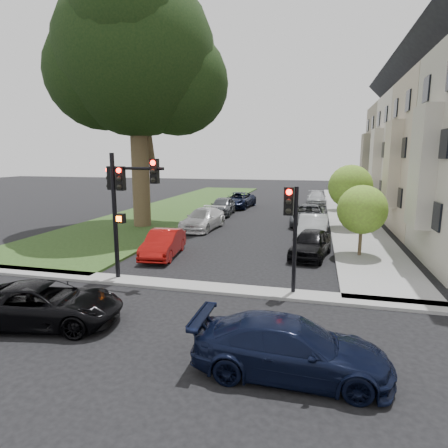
% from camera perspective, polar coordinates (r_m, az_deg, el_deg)
% --- Properties ---
extents(ground, '(140.00, 140.00, 0.00)m').
position_cam_1_polar(ground, '(12.78, -5.57, -12.82)').
color(ground, black).
rests_on(ground, ground).
extents(grass_strip, '(8.00, 44.00, 0.12)m').
position_cam_1_polar(grass_strip, '(37.71, -6.31, 2.70)').
color(grass_strip, '#1F3513').
rests_on(grass_strip, ground).
extents(sidewalk_right, '(3.50, 44.00, 0.12)m').
position_cam_1_polar(sidewalk_right, '(35.51, 18.30, 1.77)').
color(sidewalk_right, gray).
rests_on(sidewalk_right, ground).
extents(sidewalk_cross, '(60.00, 1.00, 0.12)m').
position_cam_1_polar(sidewalk_cross, '(14.52, -2.90, -9.63)').
color(sidewalk_cross, gray).
rests_on(sidewalk_cross, ground).
extents(house_c, '(7.70, 7.55, 15.97)m').
position_cam_1_polar(house_c, '(35.14, 28.57, 12.22)').
color(house_c, beige).
rests_on(house_c, ground).
extents(house_d, '(7.70, 7.55, 15.97)m').
position_cam_1_polar(house_d, '(42.45, 26.04, 11.88)').
color(house_d, gray).
rests_on(house_d, ground).
extents(eucalyptus, '(11.92, 10.81, 16.88)m').
position_cam_1_polar(eucalyptus, '(27.81, -13.41, 23.59)').
color(eucalyptus, '#46321F').
rests_on(eucalyptus, ground).
extents(small_tree_a, '(2.42, 2.42, 3.63)m').
position_cam_1_polar(small_tree_a, '(19.62, 20.31, 2.06)').
color(small_tree_a, '#46321F').
rests_on(small_tree_a, ground).
extents(small_tree_b, '(2.96, 2.96, 4.45)m').
position_cam_1_polar(small_tree_b, '(27.04, 18.70, 5.41)').
color(small_tree_b, '#46321F').
rests_on(small_tree_b, ground).
extents(small_tree_c, '(2.41, 2.41, 3.61)m').
position_cam_1_polar(small_tree_c, '(36.02, 17.54, 5.67)').
color(small_tree_c, '#46321F').
rests_on(small_tree_c, ground).
extents(traffic_signal_main, '(2.51, 0.65, 5.14)m').
position_cam_1_polar(traffic_signal_main, '(15.28, -15.08, 4.45)').
color(traffic_signal_main, black).
rests_on(traffic_signal_main, ground).
extents(traffic_signal_secondary, '(0.51, 0.41, 3.97)m').
position_cam_1_polar(traffic_signal_secondary, '(13.46, 10.27, 0.56)').
color(traffic_signal_secondary, black).
rests_on(traffic_signal_secondary, ground).
extents(car_cross_near, '(4.90, 2.98, 1.27)m').
position_cam_1_polar(car_cross_near, '(12.68, -25.68, -10.93)').
color(car_cross_near, black).
rests_on(car_cross_near, ground).
extents(car_cross_far, '(4.57, 1.87, 1.32)m').
position_cam_1_polar(car_cross_far, '(9.20, 10.05, -18.05)').
color(car_cross_far, black).
rests_on(car_cross_far, ground).
extents(car_parked_0, '(2.34, 4.30, 1.39)m').
position_cam_1_polar(car_parked_0, '(19.30, 13.09, -2.88)').
color(car_parked_0, black).
rests_on(car_parked_0, ground).
extents(car_parked_1, '(1.80, 4.68, 1.52)m').
position_cam_1_polar(car_parked_1, '(22.95, 13.39, -0.65)').
color(car_parked_1, '#999BA0').
rests_on(car_parked_1, ground).
extents(car_parked_2, '(2.51, 5.40, 1.50)m').
position_cam_1_polar(car_parked_2, '(28.20, 12.76, 1.36)').
color(car_parked_2, '#3F4247').
rests_on(car_parked_2, ground).
extents(car_parked_4, '(2.08, 4.78, 1.37)m').
position_cam_1_polar(car_parked_4, '(40.48, 13.90, 3.86)').
color(car_parked_4, '#999BA0').
rests_on(car_parked_4, ground).
extents(car_parked_5, '(1.88, 4.19, 1.34)m').
position_cam_1_polar(car_parked_5, '(19.12, -9.21, -2.95)').
color(car_parked_5, maroon).
rests_on(car_parked_5, ground).
extents(car_parked_6, '(2.46, 5.09, 1.43)m').
position_cam_1_polar(car_parked_6, '(25.95, -3.20, 0.76)').
color(car_parked_6, silver).
rests_on(car_parked_6, ground).
extents(car_parked_7, '(2.10, 4.62, 1.54)m').
position_cam_1_polar(car_parked_7, '(32.37, -0.22, 2.78)').
color(car_parked_7, '#3F4247').
rests_on(car_parked_7, ground).
extents(car_parked_8, '(3.00, 5.59, 1.49)m').
position_cam_1_polar(car_parked_8, '(36.92, 2.16, 3.66)').
color(car_parked_8, black).
rests_on(car_parked_8, ground).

